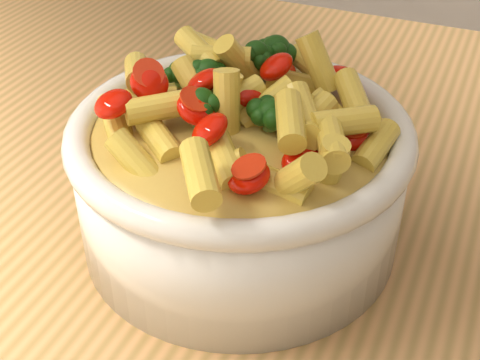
% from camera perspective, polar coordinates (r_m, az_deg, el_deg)
% --- Properties ---
extents(table, '(1.20, 0.80, 0.90)m').
position_cam_1_polar(table, '(0.66, -7.06, -5.51)').
color(table, tan).
rests_on(table, ground).
extents(serving_bowl, '(0.24, 0.24, 0.10)m').
position_cam_1_polar(serving_bowl, '(0.48, 0.00, 0.12)').
color(serving_bowl, silver).
rests_on(serving_bowl, table).
extents(pasta_salad, '(0.19, 0.19, 0.04)m').
position_cam_1_polar(pasta_salad, '(0.44, 0.00, 6.82)').
color(pasta_salad, '#EAD04A').
rests_on(pasta_salad, serving_bowl).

